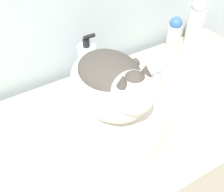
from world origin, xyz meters
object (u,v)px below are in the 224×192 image
at_px(cat, 112,83).
at_px(deodorant_stick, 174,35).
at_px(lotion_bottle_white, 195,23).
at_px(soap_pump_bottle, 88,65).
at_px(faucet, 153,73).
at_px(soap_bar, 197,107).

bearing_deg(cat, deodorant_stick, 112.85).
bearing_deg(lotion_bottle_white, deodorant_stick, -180.00).
bearing_deg(lotion_bottle_white, soap_pump_bottle, -180.00).
bearing_deg(faucet, deodorant_stick, -161.25).
relative_size(faucet, soap_bar, 1.73).
bearing_deg(cat, faucet, 104.84).
bearing_deg(cat, soap_bar, 65.47).
height_order(deodorant_stick, soap_pump_bottle, soap_pump_bottle).
height_order(faucet, soap_bar, faucet).
relative_size(lotion_bottle_white, soap_pump_bottle, 1.03).
bearing_deg(faucet, cat, 3.51).
bearing_deg(deodorant_stick, soap_bar, -114.62).
xyz_separation_m(deodorant_stick, soap_bar, (-0.13, -0.28, -0.06)).
height_order(cat, faucet, cat).
distance_m(cat, lotion_bottle_white, 0.50).
xyz_separation_m(lotion_bottle_white, soap_bar, (-0.22, -0.28, -0.08)).
bearing_deg(soap_bar, lotion_bottle_white, 51.03).
bearing_deg(soap_bar, soap_pump_bottle, 128.91).
relative_size(deodorant_stick, soap_pump_bottle, 0.80).
xyz_separation_m(faucet, deodorant_stick, (0.18, 0.12, 0.01)).
distance_m(cat, soap_pump_bottle, 0.20).
bearing_deg(lotion_bottle_white, cat, -158.41).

